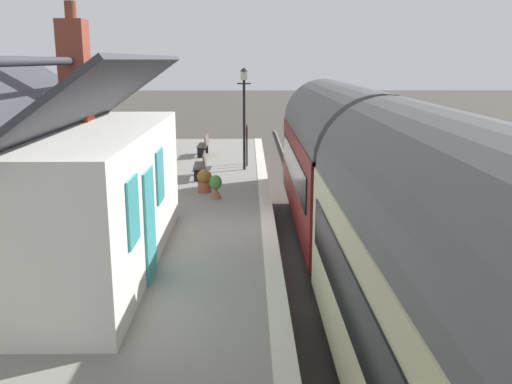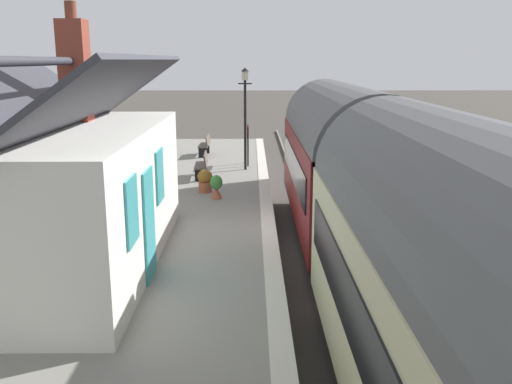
# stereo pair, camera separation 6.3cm
# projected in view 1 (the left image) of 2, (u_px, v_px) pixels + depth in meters

# --- Properties ---
(ground_plane) EXTENTS (160.00, 160.00, 0.00)m
(ground_plane) POSITION_uv_depth(u_px,v_px,m) (315.00, 262.00, 14.03)
(ground_plane) COLOR #423D38
(platform) EXTENTS (32.00, 6.04, 0.88)m
(platform) POSITION_uv_depth(u_px,v_px,m) (155.00, 246.00, 13.88)
(platform) COLOR gray
(platform) RESTS_ON ground
(platform_edge_coping) EXTENTS (32.00, 0.36, 0.02)m
(platform_edge_coping) POSITION_uv_depth(u_px,v_px,m) (269.00, 228.00, 13.81)
(platform_edge_coping) COLOR beige
(platform_edge_coping) RESTS_ON platform
(rail_near) EXTENTS (52.00, 0.08, 0.14)m
(rail_near) POSITION_uv_depth(u_px,v_px,m) (380.00, 259.00, 14.04)
(rail_near) COLOR gray
(rail_near) RESTS_ON ground
(rail_far) EXTENTS (52.00, 0.08, 0.14)m
(rail_far) POSITION_uv_depth(u_px,v_px,m) (323.00, 259.00, 14.02)
(rail_far) COLOR gray
(rail_far) RESTS_ON ground
(train) EXTENTS (25.12, 2.73, 4.32)m
(train) POSITION_uv_depth(u_px,v_px,m) (445.00, 274.00, 7.32)
(train) COLOR black
(train) RESTS_ON ground
(station_building) EXTENTS (7.68, 3.86, 5.25)m
(station_building) POSITION_uv_depth(u_px,v_px,m) (63.00, 192.00, 11.05)
(station_building) COLOR white
(station_building) RESTS_ON platform
(bench_by_lamp) EXTENTS (1.42, 0.49, 0.88)m
(bench_by_lamp) POSITION_uv_depth(u_px,v_px,m) (202.00, 165.00, 19.58)
(bench_by_lamp) COLOR brown
(bench_by_lamp) RESTS_ON platform
(bench_platform_end) EXTENTS (1.41, 0.46, 0.88)m
(bench_platform_end) POSITION_uv_depth(u_px,v_px,m) (204.00, 145.00, 24.20)
(bench_platform_end) COLOR brown
(bench_platform_end) RESTS_ON platform
(planter_corner_building) EXTENTS (0.37, 0.37, 0.71)m
(planter_corner_building) POSITION_uv_depth(u_px,v_px,m) (216.00, 187.00, 16.70)
(planter_corner_building) COLOR #9E5138
(planter_corner_building) RESTS_ON platform
(planter_by_door) EXTENTS (0.47, 0.47, 0.71)m
(planter_by_door) POSITION_uv_depth(u_px,v_px,m) (204.00, 181.00, 17.51)
(planter_by_door) COLOR #9E5138
(planter_by_door) RESTS_ON platform
(planter_bench_right) EXTENTS (1.00, 0.32, 0.63)m
(planter_bench_right) POSITION_uv_depth(u_px,v_px,m) (165.00, 148.00, 24.41)
(planter_bench_right) COLOR black
(planter_bench_right) RESTS_ON platform
(lamp_post_platform) EXTENTS (0.32, 0.50, 3.79)m
(lamp_post_platform) POSITION_uv_depth(u_px,v_px,m) (244.00, 99.00, 20.59)
(lamp_post_platform) COLOR black
(lamp_post_platform) RESTS_ON platform
(station_sign_board) EXTENTS (0.96, 0.06, 1.57)m
(station_sign_board) POSITION_uv_depth(u_px,v_px,m) (247.00, 135.00, 21.86)
(station_sign_board) COLOR black
(station_sign_board) RESTS_ON platform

